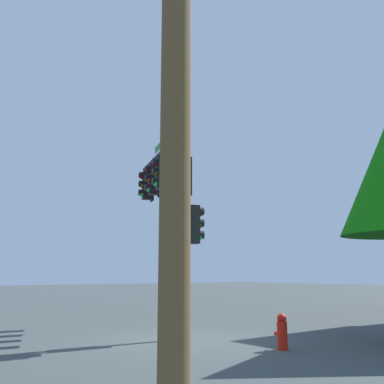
# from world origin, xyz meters

# --- Properties ---
(ground_plane) EXTENTS (120.00, 120.00, 0.00)m
(ground_plane) POSITION_xyz_m (0.00, 0.00, 0.00)
(ground_plane) COLOR #3A4242
(signal_pole_assembly) EXTENTS (5.32, 2.15, 6.69)m
(signal_pole_assembly) POSITION_xyz_m (1.37, -0.50, 4.45)
(signal_pole_assembly) COLOR black
(signal_pole_assembly) RESTS_ON ground_plane
(fire_hydrant) EXTENTS (0.33, 0.24, 0.83)m
(fire_hydrant) POSITION_xyz_m (-2.80, -0.91, 0.41)
(fire_hydrant) COLOR red
(fire_hydrant) RESTS_ON ground_plane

